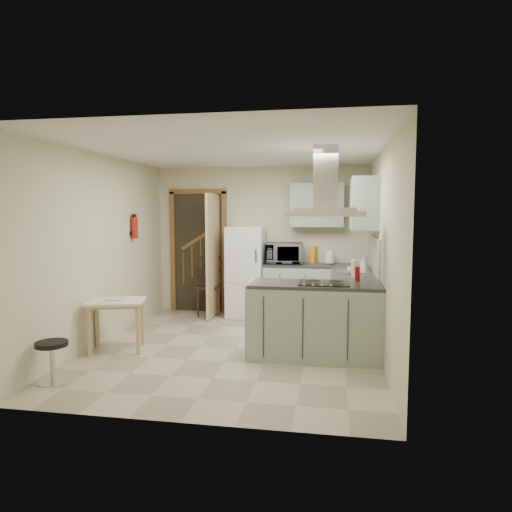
% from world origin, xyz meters
% --- Properties ---
extents(floor, '(4.20, 4.20, 0.00)m').
position_xyz_m(floor, '(0.00, 0.00, 0.00)').
color(floor, '#B6A98D').
rests_on(floor, ground).
extents(ceiling, '(4.20, 4.20, 0.00)m').
position_xyz_m(ceiling, '(0.00, 0.00, 2.50)').
color(ceiling, silver).
rests_on(ceiling, back_wall).
extents(back_wall, '(3.60, 0.00, 3.60)m').
position_xyz_m(back_wall, '(0.00, 2.10, 1.25)').
color(back_wall, beige).
rests_on(back_wall, floor).
extents(left_wall, '(0.00, 4.20, 4.20)m').
position_xyz_m(left_wall, '(-1.80, 0.00, 1.25)').
color(left_wall, beige).
rests_on(left_wall, floor).
extents(right_wall, '(0.00, 4.20, 4.20)m').
position_xyz_m(right_wall, '(1.80, 0.00, 1.25)').
color(right_wall, beige).
rests_on(right_wall, floor).
extents(doorway, '(1.10, 0.12, 2.10)m').
position_xyz_m(doorway, '(-1.10, 2.07, 1.05)').
color(doorway, brown).
rests_on(doorway, floor).
extents(fridge, '(0.60, 0.60, 1.50)m').
position_xyz_m(fridge, '(-0.20, 1.80, 0.75)').
color(fridge, white).
rests_on(fridge, floor).
extents(counter_back, '(1.08, 0.60, 0.90)m').
position_xyz_m(counter_back, '(0.66, 1.80, 0.45)').
color(counter_back, '#9EB2A0').
rests_on(counter_back, floor).
extents(counter_right, '(0.60, 1.95, 0.90)m').
position_xyz_m(counter_right, '(1.50, 1.12, 0.45)').
color(counter_right, '#9EB2A0').
rests_on(counter_right, floor).
extents(splashback, '(1.68, 0.02, 0.50)m').
position_xyz_m(splashback, '(0.96, 2.09, 1.15)').
color(splashback, beige).
rests_on(splashback, counter_back).
extents(wall_cabinet_back, '(0.85, 0.35, 0.70)m').
position_xyz_m(wall_cabinet_back, '(0.95, 1.93, 1.85)').
color(wall_cabinet_back, '#9EB2A0').
rests_on(wall_cabinet_back, back_wall).
extents(wall_cabinet_right, '(0.35, 0.90, 0.70)m').
position_xyz_m(wall_cabinet_right, '(1.62, 0.85, 1.85)').
color(wall_cabinet_right, '#9EB2A0').
rests_on(wall_cabinet_right, right_wall).
extents(peninsula, '(1.55, 0.65, 0.90)m').
position_xyz_m(peninsula, '(1.02, -0.18, 0.45)').
color(peninsula, '#9EB2A0').
rests_on(peninsula, floor).
extents(hob, '(0.58, 0.50, 0.01)m').
position_xyz_m(hob, '(1.12, -0.18, 0.91)').
color(hob, black).
rests_on(hob, peninsula).
extents(extractor_hood, '(0.90, 0.55, 0.10)m').
position_xyz_m(extractor_hood, '(1.12, -0.18, 1.72)').
color(extractor_hood, silver).
rests_on(extractor_hood, ceiling).
extents(sink, '(0.45, 0.40, 0.01)m').
position_xyz_m(sink, '(1.50, 0.95, 0.91)').
color(sink, silver).
rests_on(sink, counter_right).
extents(fire_extinguisher, '(0.10, 0.10, 0.32)m').
position_xyz_m(fire_extinguisher, '(-1.74, 0.90, 1.50)').
color(fire_extinguisher, '#B2140F').
rests_on(fire_extinguisher, left_wall).
extents(drop_leaf_table, '(0.80, 0.69, 0.64)m').
position_xyz_m(drop_leaf_table, '(-1.44, -0.34, 0.32)').
color(drop_leaf_table, tan).
rests_on(drop_leaf_table, floor).
extents(bentwood_chair, '(0.53, 0.53, 0.96)m').
position_xyz_m(bentwood_chair, '(-0.86, 1.81, 0.48)').
color(bentwood_chair, '#542C1C').
rests_on(bentwood_chair, floor).
extents(stool, '(0.37, 0.37, 0.43)m').
position_xyz_m(stool, '(-1.58, -1.46, 0.22)').
color(stool, black).
rests_on(stool, floor).
extents(microwave, '(0.64, 0.47, 0.33)m').
position_xyz_m(microwave, '(0.43, 1.84, 1.07)').
color(microwave, black).
rests_on(microwave, counter_back).
extents(kettle, '(0.18, 0.18, 0.22)m').
position_xyz_m(kettle, '(1.17, 1.86, 1.01)').
color(kettle, white).
rests_on(kettle, counter_back).
extents(cereal_box, '(0.12, 0.20, 0.27)m').
position_xyz_m(cereal_box, '(0.91, 2.00, 1.04)').
color(cereal_box, yellow).
rests_on(cereal_box, counter_back).
extents(soap_bottle, '(0.11, 0.11, 0.21)m').
position_xyz_m(soap_bottle, '(1.66, 1.16, 1.01)').
color(soap_bottle, '#B3B1BE').
rests_on(soap_bottle, counter_right).
extents(paper_towel, '(0.10, 0.10, 0.24)m').
position_xyz_m(paper_towel, '(1.50, 0.37, 1.02)').
color(paper_towel, silver).
rests_on(paper_towel, counter_right).
extents(cup, '(0.18, 0.18, 0.11)m').
position_xyz_m(cup, '(1.48, 0.65, 0.95)').
color(cup, silver).
rests_on(cup, counter_right).
extents(red_bottle, '(0.07, 0.07, 0.18)m').
position_xyz_m(red_bottle, '(1.52, 0.06, 0.99)').
color(red_bottle, '#A80F0E').
rests_on(red_bottle, peninsula).
extents(book, '(0.18, 0.24, 0.10)m').
position_xyz_m(book, '(-1.56, -0.29, 0.70)').
color(book, maroon).
rests_on(book, drop_leaf_table).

